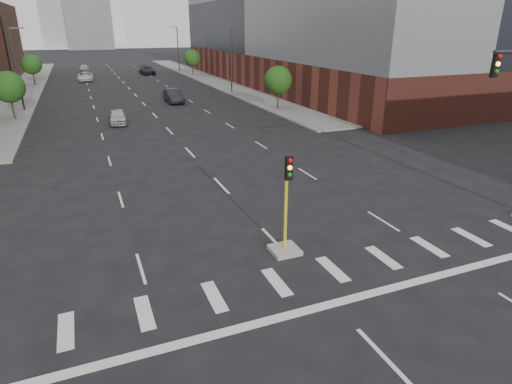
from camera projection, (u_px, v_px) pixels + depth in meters
sidewalk_left_far at (28, 86)px, 69.46m from camera, size 5.00×92.00×0.15m
sidewalk_right_far at (206, 78)px, 79.98m from camera, size 5.00×92.00×0.15m
building_right_main at (314, 14)px, 69.02m from camera, size 24.00×70.00×22.00m
median_traffic_signal at (285, 232)px, 18.24m from camera, size 1.20×1.20×4.40m
streetlight_right_a at (231, 57)px, 61.23m from camera, size 1.60×0.22×9.07m
streetlight_right_b at (177, 47)px, 91.45m from camera, size 1.60×0.22×9.07m
streetlight_left at (17, 66)px, 47.50m from camera, size 1.60×0.22×9.07m
tree_left_near at (8, 87)px, 43.56m from camera, size 3.20×3.20×4.85m
tree_left_far at (31, 64)px, 69.47m from camera, size 3.20×3.20×4.85m
tree_right_near at (278, 80)px, 49.07m from camera, size 3.20×3.20×4.85m
tree_right_far at (192, 58)px, 83.61m from camera, size 3.20×3.20×4.85m
car_near_left at (118, 117)px, 42.85m from camera, size 1.97×4.28×1.42m
car_mid_right at (174, 96)px, 54.72m from camera, size 1.82×5.20×1.71m
car_far_left at (85, 77)px, 76.43m from camera, size 2.83×5.59×1.52m
car_deep_right at (147, 70)px, 86.48m from camera, size 2.76×5.91×1.67m
car_distant at (84, 68)px, 92.35m from camera, size 1.79×4.40×1.49m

